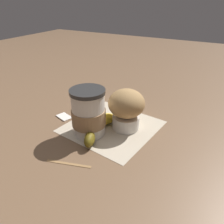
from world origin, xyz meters
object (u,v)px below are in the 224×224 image
Objects in this scene: coffee_cup at (89,113)px; sugar_packet at (64,116)px; muffin at (126,108)px; banana at (102,124)px.

sugar_packet is (0.04, 0.12, -0.06)m from coffee_cup.
muffin reaches higher than banana.
muffin is 0.09m from banana.
sugar_packet is at bearing 88.59° from banana.
coffee_cup is 2.65× the size of sugar_packet.
coffee_cup is at bearing 133.14° from muffin.
coffee_cup reaches higher than banana.
muffin is (0.07, -0.08, 0.00)m from coffee_cup.
banana is (0.03, -0.02, -0.05)m from coffee_cup.
muffin is 0.57× the size of banana.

